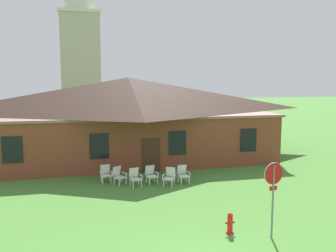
% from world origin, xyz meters
% --- Properties ---
extents(brick_building, '(19.88, 10.40, 5.84)m').
position_xyz_m(brick_building, '(0.00, 17.40, 2.97)').
color(brick_building, brown).
rests_on(brick_building, ground).
extents(dome_tower, '(5.18, 5.18, 19.92)m').
position_xyz_m(dome_tower, '(-3.44, 38.94, 9.14)').
color(dome_tower, '#BCB29E').
rests_on(dome_tower, ground).
extents(stop_sign, '(0.79, 0.19, 2.77)m').
position_xyz_m(stop_sign, '(3.21, 2.34, 1.97)').
color(stop_sign, slate).
rests_on(stop_sign, ground).
extents(lawn_chair_by_porch, '(0.69, 0.72, 0.96)m').
position_xyz_m(lawn_chair_by_porch, '(-2.13, 10.88, 0.50)').
color(lawn_chair_by_porch, white).
rests_on(lawn_chair_by_porch, ground).
extents(lawn_chair_near_door, '(0.84, 0.87, 0.96)m').
position_xyz_m(lawn_chair_near_door, '(-1.46, 10.33, 0.50)').
color(lawn_chair_near_door, silver).
rests_on(lawn_chair_near_door, ground).
extents(lawn_chair_left_end, '(0.72, 0.76, 0.96)m').
position_xyz_m(lawn_chair_left_end, '(-0.65, 9.78, 0.50)').
color(lawn_chair_left_end, silver).
rests_on(lawn_chair_left_end, ground).
extents(lawn_chair_middle, '(0.73, 0.77, 0.96)m').
position_xyz_m(lawn_chair_middle, '(0.29, 10.12, 0.50)').
color(lawn_chair_middle, white).
rests_on(lawn_chair_middle, ground).
extents(lawn_chair_right_end, '(0.84, 0.86, 0.96)m').
position_xyz_m(lawn_chair_right_end, '(1.19, 9.48, 0.50)').
color(lawn_chair_right_end, white).
rests_on(lawn_chair_right_end, ground).
extents(lawn_chair_far_side, '(0.68, 0.71, 0.96)m').
position_xyz_m(lawn_chair_far_side, '(2.02, 9.81, 0.50)').
color(lawn_chair_far_side, silver).
rests_on(lawn_chair_far_side, ground).
extents(fire_hydrant, '(0.36, 0.28, 0.79)m').
position_xyz_m(fire_hydrant, '(1.93, 3.05, 0.38)').
color(fire_hydrant, red).
rests_on(fire_hydrant, ground).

